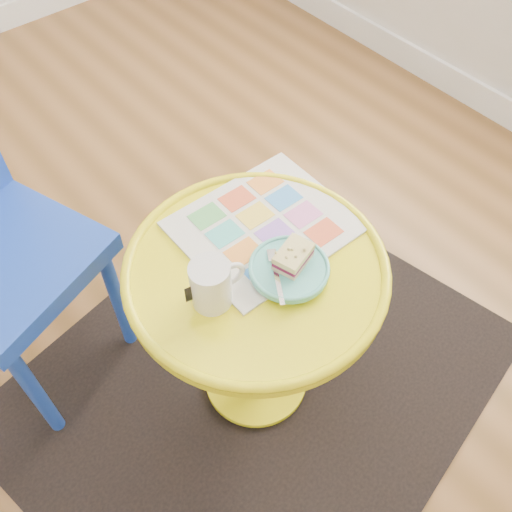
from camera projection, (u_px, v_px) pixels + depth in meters
floor at (72, 419)px, 1.58m from camera, size 4.00×4.00×0.00m
rug at (256, 379)px, 1.65m from camera, size 1.48×1.32×0.01m
side_table at (256, 306)px, 1.34m from camera, size 0.57×0.57×0.55m
newspaper at (265, 225)px, 1.29m from camera, size 0.38×0.32×0.01m
mug at (212, 283)px, 1.13m from camera, size 0.12×0.08×0.11m
plate at (289, 269)px, 1.20m from camera, size 0.17×0.17×0.02m
cake_slice at (293, 256)px, 1.19m from camera, size 0.10×0.08×0.04m
fork at (276, 274)px, 1.18m from camera, size 0.09×0.13×0.00m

